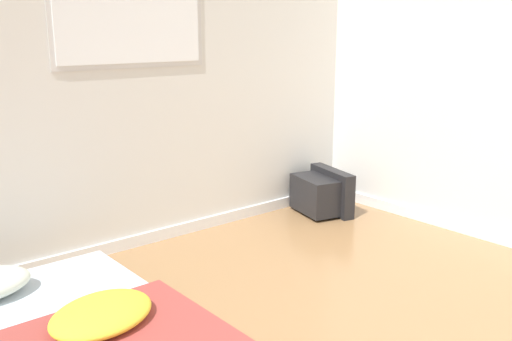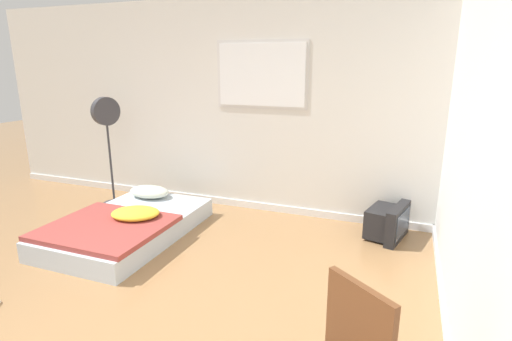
# 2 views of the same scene
# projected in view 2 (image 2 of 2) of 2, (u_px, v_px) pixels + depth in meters

# --- Properties ---
(wall_back) EXTENTS (7.30, 0.08, 2.60)m
(wall_back) POSITION_uv_depth(u_px,v_px,m) (234.00, 108.00, 4.99)
(wall_back) COLOR silver
(wall_back) RESTS_ON ground_plane
(mattress_bed) EXTENTS (1.15, 1.79, 0.35)m
(mattress_bed) POSITION_uv_depth(u_px,v_px,m) (128.00, 224.00, 4.34)
(mattress_bed) COLOR silver
(mattress_bed) RESTS_ON ground_plane
(crt_tv) EXTENTS (0.46, 0.57, 0.38)m
(crt_tv) POSITION_uv_depth(u_px,v_px,m) (388.00, 222.00, 4.28)
(crt_tv) COLOR black
(crt_tv) RESTS_ON ground_plane
(standing_fan) EXTENTS (0.30, 0.37, 1.42)m
(standing_fan) POSITION_uv_depth(u_px,v_px,m) (107.00, 129.00, 5.09)
(standing_fan) COLOR #333338
(standing_fan) RESTS_ON ground_plane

